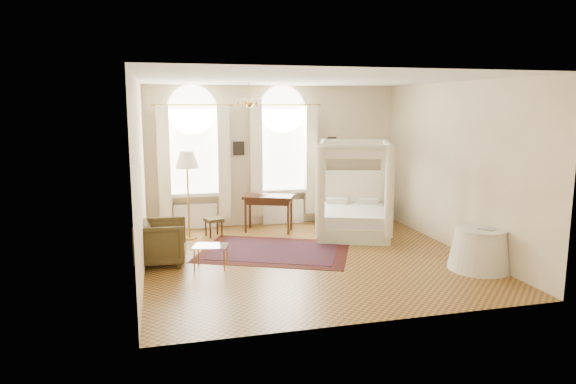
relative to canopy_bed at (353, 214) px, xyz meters
name	(u,v)px	position (x,y,z in m)	size (l,w,h in m)	color
ground	(309,258)	(-1.45, -1.49, -0.47)	(6.00, 6.00, 0.00)	olive
room_walls	(310,153)	(-1.45, -1.49, 1.51)	(6.00, 6.00, 6.00)	#FAE6BE
window_left	(194,165)	(-3.35, 1.39, 1.02)	(1.62, 0.27, 3.29)	white
window_right	(283,163)	(-1.25, 1.39, 1.02)	(1.62, 0.27, 3.29)	white
chandelier	(249,102)	(-2.35, -0.29, 2.44)	(0.51, 0.45, 0.50)	#B38E3B
wall_pictures	(278,146)	(-1.36, 1.48, 1.42)	(2.54, 0.03, 0.39)	black
canopy_bed	(353,214)	(0.00, 0.00, 0.00)	(2.09, 2.30, 2.07)	beige
nightstand	(366,210)	(0.84, 1.21, -0.21)	(0.37, 0.33, 0.53)	#3B1E10
nightstand_lamp	(367,190)	(0.83, 1.17, 0.31)	(0.26, 0.26, 0.38)	#B38E3B
writing_desk	(269,201)	(-1.75, 0.75, 0.24)	(1.25, 0.97, 0.83)	#3B1E10
laptop	(260,195)	(-1.94, 0.82, 0.37)	(0.32, 0.20, 0.03)	black
stool	(214,221)	(-3.02, 0.58, -0.13)	(0.44, 0.44, 0.41)	#453D1D
armchair	(161,242)	(-4.15, -1.17, -0.07)	(0.86, 0.89, 0.81)	#41361C
coffee_table	(211,248)	(-3.31, -1.63, -0.10)	(0.70, 0.57, 0.41)	silver
floor_lamp	(187,164)	(-3.55, 0.52, 1.15)	(0.49, 0.49, 1.89)	#B38E3B
oriental_rug	(275,251)	(-1.99, -0.89, -0.46)	(3.45, 3.04, 0.01)	#461410
side_table	(480,249)	(1.25, -2.86, -0.11)	(1.08, 1.08, 0.74)	white
book	(484,230)	(1.21, -3.00, 0.28)	(0.20, 0.27, 0.03)	black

